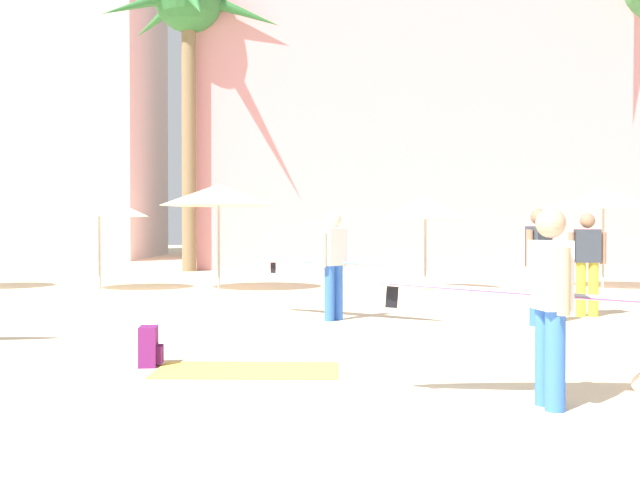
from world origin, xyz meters
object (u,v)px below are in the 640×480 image
at_px(backpack, 149,347).
at_px(person_mid_center, 539,261).
at_px(palm_tree_far_left, 189,18).
at_px(person_near_right, 333,262).
at_px(cafe_umbrella_0, 99,205).
at_px(person_far_right, 587,260).
at_px(beach_towel, 247,370).
at_px(cafe_umbrella_5, 219,195).
at_px(person_near_left, 545,297).
at_px(cafe_umbrella_4, 603,199).
at_px(cafe_umbrella_3, 425,208).

height_order(backpack, person_mid_center, person_mid_center).
bearing_deg(backpack, person_mid_center, 27.35).
relative_size(palm_tree_far_left, person_near_right, 3.87).
bearing_deg(cafe_umbrella_0, person_near_right, -49.14).
xyz_separation_m(person_near_right, person_far_right, (4.21, 0.26, 0.01)).
xyz_separation_m(beach_towel, backpack, (-1.04, 0.31, 0.19)).
bearing_deg(cafe_umbrella_5, person_far_right, -40.58).
bearing_deg(person_near_left, cafe_umbrella_4, 60.95).
bearing_deg(beach_towel, person_near_right, 75.28).
height_order(cafe_umbrella_3, person_mid_center, cafe_umbrella_3).
bearing_deg(cafe_umbrella_4, person_mid_center, -119.57).
bearing_deg(person_mid_center, beach_towel, 89.70).
distance_m(beach_towel, backpack, 1.11).
height_order(palm_tree_far_left, cafe_umbrella_0, palm_tree_far_left).
distance_m(cafe_umbrella_5, person_far_right, 8.74).
relative_size(cafe_umbrella_0, cafe_umbrella_3, 1.03).
bearing_deg(cafe_umbrella_3, person_near_left, -95.40).
relative_size(palm_tree_far_left, person_far_right, 6.09).
relative_size(cafe_umbrella_0, person_near_left, 0.74).
xyz_separation_m(cafe_umbrella_0, cafe_umbrella_5, (2.81, -0.09, 0.24)).
height_order(backpack, person_near_right, person_near_right).
bearing_deg(person_far_right, cafe_umbrella_0, 68.81).
xyz_separation_m(person_near_left, person_far_right, (2.80, 6.10, 0.04)).
height_order(cafe_umbrella_4, person_near_left, cafe_umbrella_4).
distance_m(palm_tree_far_left, person_near_right, 16.21).
height_order(palm_tree_far_left, backpack, palm_tree_far_left).
bearing_deg(person_mid_center, palm_tree_far_left, -13.90).
height_order(beach_towel, person_far_right, person_far_right).
relative_size(beach_towel, person_near_right, 0.69).
height_order(palm_tree_far_left, cafe_umbrella_4, palm_tree_far_left).
xyz_separation_m(cafe_umbrella_3, backpack, (-4.66, -9.61, -1.73)).
relative_size(beach_towel, person_far_right, 1.09).
xyz_separation_m(person_far_right, person_mid_center, (-1.17, -1.08, 0.03)).
distance_m(cafe_umbrella_0, beach_towel, 11.20).
distance_m(cafe_umbrella_3, cafe_umbrella_4, 4.38).
distance_m(person_far_right, person_mid_center, 1.59).
distance_m(cafe_umbrella_0, cafe_umbrella_5, 2.82).
relative_size(palm_tree_far_left, backpack, 24.61).
bearing_deg(cafe_umbrella_5, person_near_right, -68.12).
relative_size(cafe_umbrella_0, person_far_right, 1.34).
bearing_deg(cafe_umbrella_4, cafe_umbrella_3, -176.34).
xyz_separation_m(cafe_umbrella_3, person_near_right, (-2.49, -5.64, -1.01)).
xyz_separation_m(cafe_umbrella_0, person_near_left, (6.58, -11.82, -1.11)).
bearing_deg(beach_towel, cafe_umbrella_4, 51.95).
xyz_separation_m(cafe_umbrella_3, cafe_umbrella_5, (-4.86, 0.24, 0.31)).
bearing_deg(person_near_right, backpack, -73.31).
bearing_deg(backpack, cafe_umbrella_5, 87.35).
relative_size(backpack, person_near_left, 0.14).
relative_size(palm_tree_far_left, cafe_umbrella_4, 3.85).
xyz_separation_m(backpack, person_mid_center, (5.20, 3.14, 0.76)).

